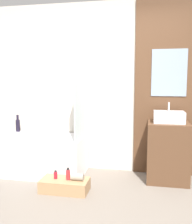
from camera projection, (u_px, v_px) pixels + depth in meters
ground_plane at (78, 219)px, 2.71m from camera, size 12.00×12.00×0.00m
wall_tiled_back at (105, 88)px, 4.08m from camera, size 4.20×0.06×2.60m
wall_wood_accent at (169, 88)px, 3.84m from camera, size 0.99×0.04×2.60m
bathtub at (43, 155)px, 3.99m from camera, size 1.26×0.71×0.58m
glass_shower_screen at (79, 98)px, 3.69m from camera, size 0.01×0.52×1.20m
wooden_step_bench at (65, 185)px, 3.36m from camera, size 0.61×0.32×0.16m
vanity_cabinet at (168, 152)px, 3.69m from camera, size 0.57×0.51×0.84m
sink at (169, 117)px, 3.62m from camera, size 0.41×0.30×0.28m
vase_tall_dark at (18, 125)px, 4.31m from camera, size 0.07×0.07×0.28m
vase_round_light at (26, 128)px, 4.26m from camera, size 0.13×0.13×0.13m
bottle_soap_primary at (56, 175)px, 3.37m from camera, size 0.05×0.05×0.11m
bottle_soap_secondary at (68, 174)px, 3.33m from camera, size 0.05×0.05×0.15m
towel_roll at (77, 177)px, 3.31m from camera, size 0.16×0.09×0.09m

